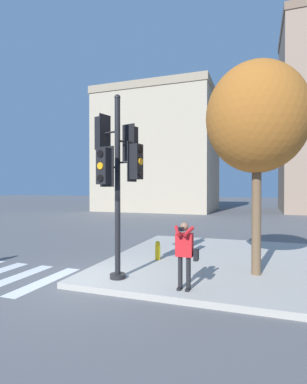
% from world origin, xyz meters
% --- Properties ---
extents(ground_plane, '(160.00, 160.00, 0.00)m').
position_xyz_m(ground_plane, '(0.00, 0.00, 0.00)').
color(ground_plane, '#5B5B5E').
extents(sidewalk_corner, '(8.00, 8.00, 0.16)m').
position_xyz_m(sidewalk_corner, '(3.50, 3.50, 0.08)').
color(sidewalk_corner, '#ADA89E').
rests_on(sidewalk_corner, ground_plane).
extents(traffic_signal_pole, '(1.47, 1.47, 4.88)m').
position_xyz_m(traffic_signal_pole, '(0.81, 0.35, 3.19)').
color(traffic_signal_pole, black).
rests_on(traffic_signal_pole, sidewalk_corner).
extents(person_photographer, '(0.58, 0.54, 1.59)m').
position_xyz_m(person_photographer, '(2.69, 0.08, 1.11)').
color(person_photographer, black).
rests_on(person_photographer, sidewalk_corner).
extents(street_tree, '(2.78, 2.78, 5.88)m').
position_xyz_m(street_tree, '(4.27, 1.94, 4.49)').
color(street_tree, brown).
rests_on(street_tree, sidewalk_corner).
extents(fire_hydrant, '(0.17, 0.23, 0.63)m').
position_xyz_m(fire_hydrant, '(1.14, 2.65, 0.47)').
color(fire_hydrant, yellow).
rests_on(fire_hydrant, sidewalk_corner).
extents(building_left, '(13.00, 9.66, 13.67)m').
position_xyz_m(building_left, '(-6.74, 26.40, 6.85)').
color(building_left, tan).
rests_on(building_left, ground_plane).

